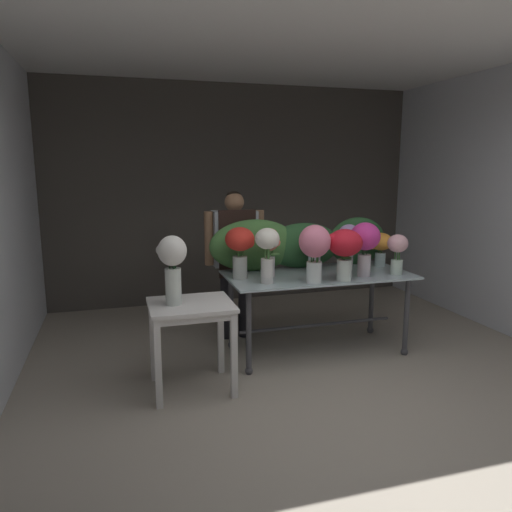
% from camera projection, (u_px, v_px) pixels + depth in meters
% --- Properties ---
extents(ground_plane, '(8.21, 8.21, 0.00)m').
position_uv_depth(ground_plane, '(280.00, 344.00, 4.94)').
color(ground_plane, '#9E9384').
extents(wall_back, '(5.03, 0.12, 2.86)m').
position_uv_depth(wall_back, '(236.00, 195.00, 6.43)').
color(wall_back, '#4C4742').
rests_on(wall_back, ground).
extents(wall_right, '(0.12, 3.85, 2.86)m').
position_uv_depth(wall_right, '(493.00, 200.00, 5.37)').
color(wall_right, silver).
rests_on(wall_right, ground).
extents(ceiling_slab, '(5.15, 3.85, 0.12)m').
position_uv_depth(ceiling_slab, '(283.00, 43.00, 4.40)').
color(ceiling_slab, silver).
rests_on(ceiling_slab, wall_back).
extents(display_table_glass, '(1.77, 0.86, 0.79)m').
position_uv_depth(display_table_glass, '(318.00, 286.00, 4.63)').
color(display_table_glass, '#A8C0C8').
rests_on(display_table_glass, ground).
extents(side_table_white, '(0.67, 0.58, 0.73)m').
position_uv_depth(side_table_white, '(191.00, 316.00, 3.84)').
color(side_table_white, white).
rests_on(side_table_white, ground).
extents(florist, '(0.63, 0.24, 1.56)m').
position_uv_depth(florist, '(235.00, 249.00, 4.97)').
color(florist, '#232328').
rests_on(florist, ground).
extents(foliage_backdrop, '(1.90, 0.26, 0.51)m').
position_uv_depth(foliage_backdrop, '(296.00, 244.00, 4.82)').
color(foliage_backdrop, '#477F3D').
rests_on(foliage_backdrop, display_table_glass).
extents(vase_coral_lilies, '(0.18, 0.18, 0.46)m').
position_uv_depth(vase_coral_lilies, '(270.00, 247.00, 4.44)').
color(vase_coral_lilies, silver).
rests_on(vase_coral_lilies, display_table_glass).
extents(vase_crimson_peonies, '(0.33, 0.31, 0.47)m').
position_uv_depth(vase_crimson_peonies, '(344.00, 247.00, 4.27)').
color(vase_crimson_peonies, silver).
rests_on(vase_crimson_peonies, display_table_glass).
extents(vase_scarlet_roses, '(0.27, 0.27, 0.48)m').
position_uv_depth(vase_scarlet_roses, '(240.00, 246.00, 4.36)').
color(vase_scarlet_roses, silver).
rests_on(vase_scarlet_roses, display_table_glass).
extents(vase_lilac_ranunculus, '(0.23, 0.21, 0.46)m').
position_uv_depth(vase_lilac_ranunculus, '(349.00, 240.00, 4.72)').
color(vase_lilac_ranunculus, silver).
rests_on(vase_lilac_ranunculus, display_table_glass).
extents(vase_ivory_snapdragons, '(0.22, 0.22, 0.49)m').
position_uv_depth(vase_ivory_snapdragons, '(267.00, 249.00, 4.18)').
color(vase_ivory_snapdragons, silver).
rests_on(vase_ivory_snapdragons, display_table_glass).
extents(vase_peach_anemones, '(0.26, 0.26, 0.39)m').
position_uv_depth(vase_peach_anemones, '(314.00, 247.00, 4.63)').
color(vase_peach_anemones, silver).
rests_on(vase_peach_anemones, display_table_glass).
extents(vase_blush_stock, '(0.19, 0.19, 0.39)m').
position_uv_depth(vase_blush_stock, '(397.00, 250.00, 4.54)').
color(vase_blush_stock, silver).
rests_on(vase_blush_stock, display_table_glass).
extents(vase_magenta_hydrangea, '(0.28, 0.28, 0.51)m').
position_uv_depth(vase_magenta_hydrangea, '(365.00, 242.00, 4.46)').
color(vase_magenta_hydrangea, silver).
rests_on(vase_magenta_hydrangea, display_table_glass).
extents(vase_rosy_freesia, '(0.30, 0.28, 0.52)m').
position_uv_depth(vase_rosy_freesia, '(315.00, 247.00, 4.19)').
color(vase_rosy_freesia, silver).
rests_on(vase_rosy_freesia, display_table_glass).
extents(vase_sunset_tulips, '(0.25, 0.24, 0.35)m').
position_uv_depth(vase_sunset_tulips, '(380.00, 245.00, 4.91)').
color(vase_sunset_tulips, silver).
rests_on(vase_sunset_tulips, display_table_glass).
extents(vase_white_roses_tall, '(0.24, 0.23, 0.55)m').
position_uv_depth(vase_white_roses_tall, '(172.00, 264.00, 3.72)').
color(vase_white_roses_tall, silver).
rests_on(vase_white_roses_tall, side_table_white).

